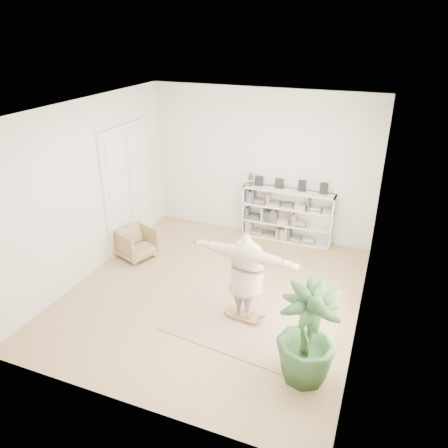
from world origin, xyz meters
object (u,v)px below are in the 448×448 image
object	(u,v)px
bookshelf	(287,216)
houseplant	(307,334)
person	(246,274)
rocker_board	(245,316)
armchair	(136,243)

from	to	relation	value
bookshelf	houseplant	distance (m)	4.61
bookshelf	person	size ratio (longest dim) A/B	1.08
rocker_board	person	distance (m)	0.89
armchair	rocker_board	distance (m)	3.33
bookshelf	armchair	size ratio (longest dim) A/B	2.93
rocker_board	houseplant	distance (m)	1.80
rocker_board	houseplant	size ratio (longest dim) A/B	0.34
person	houseplant	bearing A→B (deg)	148.43
rocker_board	houseplant	xyz separation A→B (m)	(1.29, -1.02, 0.73)
armchair	person	size ratio (longest dim) A/B	0.37
bookshelf	houseplant	xyz separation A→B (m)	(1.40, -4.40, 0.16)
bookshelf	rocker_board	distance (m)	3.43
armchair	houseplant	world-z (taller)	houseplant
rocker_board	person	xyz separation A→B (m)	(0.00, 0.00, 0.89)
person	bookshelf	bearing A→B (deg)	-81.55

